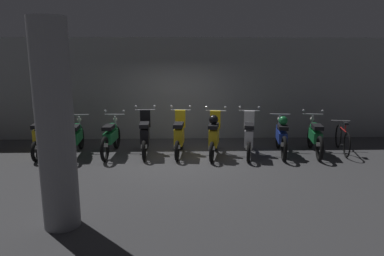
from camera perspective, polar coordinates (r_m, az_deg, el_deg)
The scene contains 13 objects.
ground_plane at distance 9.21m, azimuth -2.08°, elevation -5.00°, with size 80.00×80.00×0.00m, color #424244.
back_wall at distance 11.30m, azimuth -2.10°, elevation 6.38°, with size 16.00×0.30×3.20m, color gray.
motorbike_slot_0 at distance 10.24m, azimuth -23.30°, elevation -1.21°, with size 0.59×1.68×1.29m.
motorbike_slot_1 at distance 9.94m, azimuth -18.33°, elevation -1.44°, with size 0.56×1.95×1.03m.
motorbike_slot_2 at distance 9.74m, azimuth -13.04°, elevation -1.39°, with size 0.59×1.95×1.15m.
motorbike_slot_3 at distance 9.58m, azimuth -7.64°, elevation -1.18°, with size 0.59×1.68×1.29m.
motorbike_slot_4 at distance 9.48m, azimuth -2.07°, elevation -1.22°, with size 0.59×1.68×1.29m.
motorbike_slot_5 at distance 9.35m, azimuth 3.61°, elevation -1.17°, with size 0.58×1.67×1.29m.
motorbike_slot_6 at distance 9.47m, azimuth 9.21°, elevation -1.38°, with size 0.58×1.67×1.29m.
motorbike_slot_7 at distance 9.81m, azimuth 14.34°, elevation -1.15°, with size 0.57×1.94×1.08m.
motorbike_slot_8 at distance 10.12m, azimuth 19.38°, elevation -1.26°, with size 0.61×1.93×1.15m.
bicycle at distance 10.59m, azimuth 23.29°, elevation -1.73°, with size 0.54×1.70×0.89m.
support_pillar at distance 5.64m, azimuth -21.37°, elevation 0.17°, with size 0.56×0.56×3.20m, color gray.
Camera 1 is at (0.05, -8.82, 2.65)m, focal length 32.77 mm.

